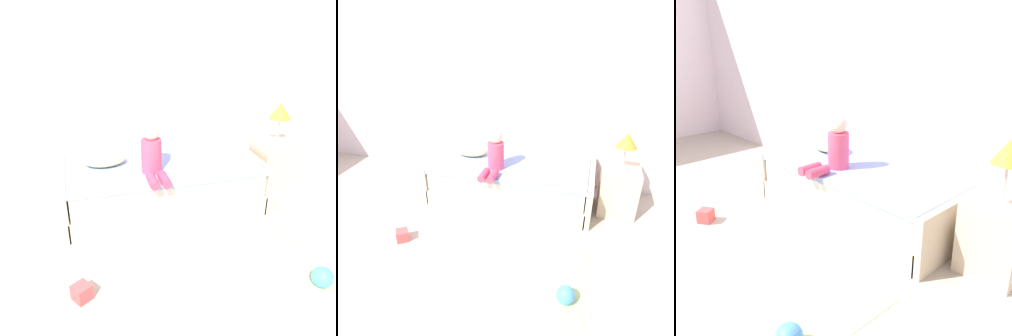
% 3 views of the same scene
% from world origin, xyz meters
% --- Properties ---
extents(ground_plane, '(9.20, 9.20, 0.00)m').
position_xyz_m(ground_plane, '(0.00, 0.00, 0.00)').
color(ground_plane, '#B2A899').
extents(wall_rear, '(7.20, 0.10, 2.90)m').
position_xyz_m(wall_rear, '(0.00, 2.60, 1.45)').
color(wall_rear, white).
rests_on(wall_rear, ground).
extents(bed, '(2.11, 1.00, 0.50)m').
position_xyz_m(bed, '(0.55, 2.00, 0.25)').
color(bed, beige).
rests_on(bed, ground).
extents(nightstand, '(0.44, 0.44, 0.60)m').
position_xyz_m(nightstand, '(1.90, 2.03, 0.30)').
color(nightstand, beige).
rests_on(nightstand, ground).
extents(table_lamp, '(0.24, 0.24, 0.45)m').
position_xyz_m(table_lamp, '(1.90, 2.03, 0.94)').
color(table_lamp, silver).
rests_on(table_lamp, nightstand).
extents(child_figure, '(0.20, 0.51, 0.50)m').
position_xyz_m(child_figure, '(0.40, 1.77, 0.70)').
color(child_figure, '#E04C6B').
rests_on(child_figure, bed).
extents(pillow, '(0.44, 0.30, 0.13)m').
position_xyz_m(pillow, '(-0.05, 2.10, 0.56)').
color(pillow, '#F2E58C').
rests_on(pillow, bed).
extents(toy_ball, '(0.17, 0.17, 0.17)m').
position_xyz_m(toy_ball, '(1.45, 0.46, 0.08)').
color(toy_ball, '#4C99E5').
rests_on(toy_ball, ground).
extents(area_rug, '(1.60, 1.10, 0.01)m').
position_xyz_m(area_rug, '(0.83, 0.70, 0.00)').
color(area_rug, '#B2D189').
rests_on(area_rug, ground).
extents(toy_block, '(0.17, 0.17, 0.13)m').
position_xyz_m(toy_block, '(-0.37, 0.79, 0.06)').
color(toy_block, '#E54C4C').
rests_on(toy_block, ground).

